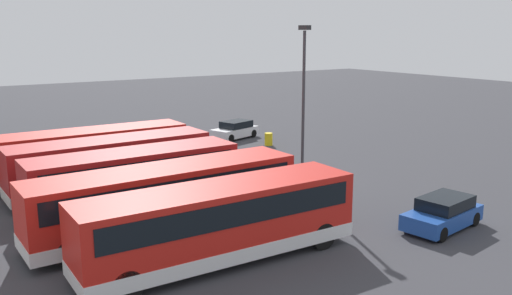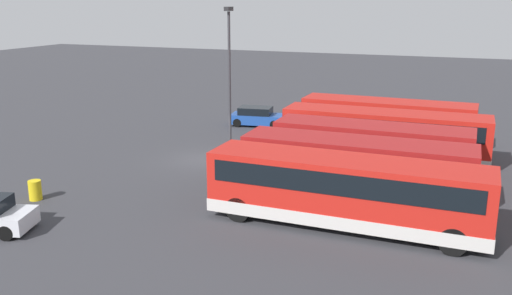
{
  "view_description": "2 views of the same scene",
  "coord_description": "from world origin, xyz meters",
  "px_view_note": "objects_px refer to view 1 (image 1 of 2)",
  "views": [
    {
      "loc": [
        -24.27,
        19.04,
        8.56
      ],
      "look_at": [
        1.33,
        1.92,
        1.98
      ],
      "focal_mm": 38.36,
      "sensor_mm": 36.0,
      "label": 1
    },
    {
      "loc": [
        28.64,
        14.5,
        9.22
      ],
      "look_at": [
        -0.01,
        3.19,
        1.06
      ],
      "focal_mm": 39.12,
      "sensor_mm": 36.0,
      "label": 2
    }
  ],
  "objects_px": {
    "lamp_post_tall": "(303,97)",
    "waste_bin_yellow": "(269,139)",
    "bus_single_deck_near_end": "(220,221)",
    "bus_single_deck_second": "(167,198)",
    "bus_single_deck_third": "(135,178)",
    "bus_single_deck_fourth": "(111,163)",
    "bus_single_deck_fifth": "(88,152)",
    "car_hatchback_silver": "(235,130)",
    "car_small_green": "(443,213)"
  },
  "relations": [
    {
      "from": "car_hatchback_silver",
      "to": "bus_single_deck_near_end",
      "type": "bearing_deg",
      "value": 147.07
    },
    {
      "from": "bus_single_deck_second",
      "to": "car_small_green",
      "type": "xyz_separation_m",
      "value": [
        -6.14,
        -10.39,
        -0.92
      ]
    },
    {
      "from": "bus_single_deck_second",
      "to": "bus_single_deck_fifth",
      "type": "relative_size",
      "value": 1.02
    },
    {
      "from": "car_small_green",
      "to": "waste_bin_yellow",
      "type": "xyz_separation_m",
      "value": [
        18.97,
        -3.92,
        -0.22
      ]
    },
    {
      "from": "bus_single_deck_third",
      "to": "car_small_green",
      "type": "distance_m",
      "value": 14.36
    },
    {
      "from": "bus_single_deck_second",
      "to": "car_hatchback_silver",
      "type": "height_order",
      "value": "bus_single_deck_second"
    },
    {
      "from": "lamp_post_tall",
      "to": "waste_bin_yellow",
      "type": "xyz_separation_m",
      "value": [
        10.8,
        -5.34,
        -4.64
      ]
    },
    {
      "from": "bus_single_deck_near_end",
      "to": "car_small_green",
      "type": "height_order",
      "value": "bus_single_deck_near_end"
    },
    {
      "from": "bus_single_deck_near_end",
      "to": "bus_single_deck_fifth",
      "type": "height_order",
      "value": "same"
    },
    {
      "from": "bus_single_deck_fifth",
      "to": "waste_bin_yellow",
      "type": "bearing_deg",
      "value": -81.46
    },
    {
      "from": "car_hatchback_silver",
      "to": "waste_bin_yellow",
      "type": "height_order",
      "value": "car_hatchback_silver"
    },
    {
      "from": "bus_single_deck_second",
      "to": "car_small_green",
      "type": "height_order",
      "value": "bus_single_deck_second"
    },
    {
      "from": "bus_single_deck_third",
      "to": "waste_bin_yellow",
      "type": "distance_m",
      "value": 16.91
    },
    {
      "from": "bus_single_deck_third",
      "to": "waste_bin_yellow",
      "type": "bearing_deg",
      "value": -57.6
    },
    {
      "from": "bus_single_deck_third",
      "to": "car_small_green",
      "type": "height_order",
      "value": "bus_single_deck_third"
    },
    {
      "from": "bus_single_deck_near_end",
      "to": "bus_single_deck_second",
      "type": "relative_size",
      "value": 0.93
    },
    {
      "from": "waste_bin_yellow",
      "to": "bus_single_deck_fourth",
      "type": "bearing_deg",
      "value": 111.18
    },
    {
      "from": "bus_single_deck_second",
      "to": "waste_bin_yellow",
      "type": "relative_size",
      "value": 12.46
    },
    {
      "from": "bus_single_deck_fourth",
      "to": "waste_bin_yellow",
      "type": "distance_m",
      "value": 15.24
    },
    {
      "from": "bus_single_deck_fourth",
      "to": "bus_single_deck_fifth",
      "type": "xyz_separation_m",
      "value": [
        3.32,
        0.25,
        0.0
      ]
    },
    {
      "from": "bus_single_deck_third",
      "to": "waste_bin_yellow",
      "type": "relative_size",
      "value": 10.74
    },
    {
      "from": "bus_single_deck_near_end",
      "to": "bus_single_deck_fifth",
      "type": "xyz_separation_m",
      "value": [
        14.45,
        0.54,
        0.0
      ]
    },
    {
      "from": "bus_single_deck_fifth",
      "to": "lamp_post_tall",
      "type": "relative_size",
      "value": 1.32
    },
    {
      "from": "bus_single_deck_second",
      "to": "waste_bin_yellow",
      "type": "height_order",
      "value": "bus_single_deck_second"
    },
    {
      "from": "bus_single_deck_near_end",
      "to": "bus_single_deck_third",
      "type": "xyz_separation_m",
      "value": [
        7.57,
        0.36,
        -0.0
      ]
    },
    {
      "from": "lamp_post_tall",
      "to": "waste_bin_yellow",
      "type": "height_order",
      "value": "lamp_post_tall"
    },
    {
      "from": "car_hatchback_silver",
      "to": "lamp_post_tall",
      "type": "distance_m",
      "value": 15.89
    },
    {
      "from": "bus_single_deck_third",
      "to": "waste_bin_yellow",
      "type": "height_order",
      "value": "bus_single_deck_third"
    },
    {
      "from": "bus_single_deck_fifth",
      "to": "car_hatchback_silver",
      "type": "xyz_separation_m",
      "value": [
        5.91,
        -13.72,
        -0.92
      ]
    },
    {
      "from": "bus_single_deck_third",
      "to": "bus_single_deck_fifth",
      "type": "xyz_separation_m",
      "value": [
        6.87,
        0.18,
        0.0
      ]
    },
    {
      "from": "car_hatchback_silver",
      "to": "bus_single_deck_fourth",
      "type": "bearing_deg",
      "value": 124.42
    },
    {
      "from": "bus_single_deck_fourth",
      "to": "lamp_post_tall",
      "type": "distance_m",
      "value": 10.88
    },
    {
      "from": "bus_single_deck_near_end",
      "to": "bus_single_deck_fourth",
      "type": "relative_size",
      "value": 1.02
    },
    {
      "from": "bus_single_deck_fourth",
      "to": "bus_single_deck_second",
      "type": "bearing_deg",
      "value": 178.95
    },
    {
      "from": "bus_single_deck_third",
      "to": "bus_single_deck_second",
      "type": "bearing_deg",
      "value": 179.06
    },
    {
      "from": "bus_single_deck_third",
      "to": "car_hatchback_silver",
      "type": "distance_m",
      "value": 18.65
    },
    {
      "from": "bus_single_deck_second",
      "to": "lamp_post_tall",
      "type": "xyz_separation_m",
      "value": [
        2.03,
        -8.97,
        3.5
      ]
    },
    {
      "from": "car_hatchback_silver",
      "to": "waste_bin_yellow",
      "type": "bearing_deg",
      "value": -169.45
    },
    {
      "from": "car_small_green",
      "to": "bus_single_deck_near_end",
      "type": "bearing_deg",
      "value": 76.69
    },
    {
      "from": "bus_single_deck_third",
      "to": "bus_single_deck_fifth",
      "type": "height_order",
      "value": "same"
    },
    {
      "from": "car_hatchback_silver",
      "to": "waste_bin_yellow",
      "type": "xyz_separation_m",
      "value": [
        -3.74,
        -0.7,
        -0.22
      ]
    },
    {
      "from": "car_hatchback_silver",
      "to": "bus_single_deck_second",
      "type": "bearing_deg",
      "value": 140.61
    },
    {
      "from": "bus_single_deck_near_end",
      "to": "bus_single_deck_second",
      "type": "xyz_separation_m",
      "value": [
        3.79,
        0.42,
        0.0
      ]
    },
    {
      "from": "bus_single_deck_fifth",
      "to": "waste_bin_yellow",
      "type": "relative_size",
      "value": 12.25
    },
    {
      "from": "bus_single_deck_near_end",
      "to": "bus_single_deck_fifth",
      "type": "relative_size",
      "value": 0.95
    },
    {
      "from": "bus_single_deck_fourth",
      "to": "waste_bin_yellow",
      "type": "xyz_separation_m",
      "value": [
        5.49,
        -14.17,
        -1.15
      ]
    },
    {
      "from": "bus_single_deck_fourth",
      "to": "car_hatchback_silver",
      "type": "relative_size",
      "value": 2.51
    },
    {
      "from": "car_hatchback_silver",
      "to": "bus_single_deck_third",
      "type": "bearing_deg",
      "value": 133.34
    },
    {
      "from": "bus_single_deck_near_end",
      "to": "lamp_post_tall",
      "type": "relative_size",
      "value": 1.24
    },
    {
      "from": "waste_bin_yellow",
      "to": "car_small_green",
      "type": "bearing_deg",
      "value": 168.34
    }
  ]
}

